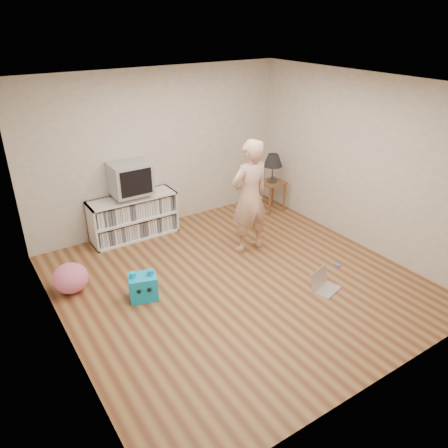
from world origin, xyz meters
TOP-DOWN VIEW (x-y plane):
  - ground at (0.00, 0.00)m, footprint 4.50×4.50m
  - walls at (0.00, 0.00)m, footprint 4.52×4.52m
  - ceiling at (0.00, 0.00)m, footprint 4.50×4.50m
  - media_unit at (-0.63, 2.04)m, footprint 1.40×0.45m
  - dvd_deck at (-0.63, 2.02)m, footprint 0.45×0.35m
  - crt_tv at (-0.63, 2.02)m, footprint 0.60×0.53m
  - side_table at (1.92, 1.65)m, footprint 0.42×0.42m
  - table_lamp at (1.92, 1.65)m, footprint 0.34×0.34m
  - person at (0.67, 0.65)m, footprint 0.64×0.42m
  - laptop at (0.87, -0.77)m, footprint 0.43×0.38m
  - playing_cards at (1.46, -0.47)m, footprint 0.07×0.10m
  - plush_blue at (-1.22, 0.35)m, footprint 0.41×0.36m
  - plush_pink at (-1.95, 1.02)m, footprint 0.61×0.61m

SIDE VIEW (x-z plane):
  - ground at x=0.00m, z-range 0.00..0.00m
  - playing_cards at x=1.46m, z-range 0.00..0.02m
  - laptop at x=0.87m, z-range -0.06..0.20m
  - plush_blue at x=-1.22m, z-range -0.03..0.37m
  - plush_pink at x=-1.95m, z-range 0.00..0.39m
  - media_unit at x=-0.63m, z-range 0.00..0.70m
  - side_table at x=1.92m, z-range 0.14..0.69m
  - dvd_deck at x=-0.63m, z-range 0.70..0.77m
  - person at x=0.67m, z-range 0.00..1.75m
  - table_lamp at x=1.92m, z-range 0.68..1.20m
  - crt_tv at x=-0.63m, z-range 0.77..1.27m
  - walls at x=0.00m, z-range 0.00..2.60m
  - ceiling at x=0.00m, z-range 2.60..2.60m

